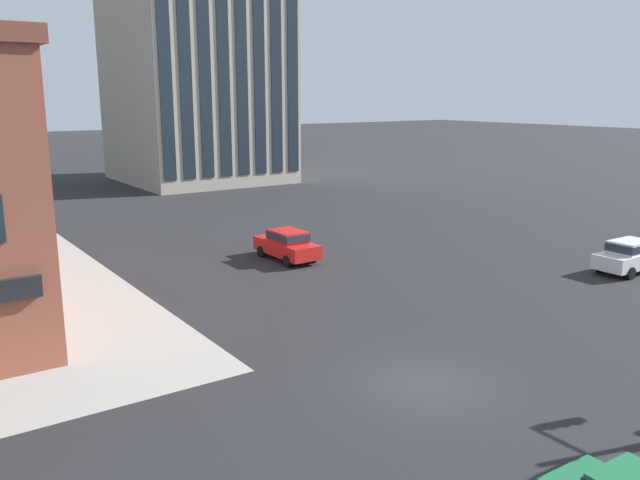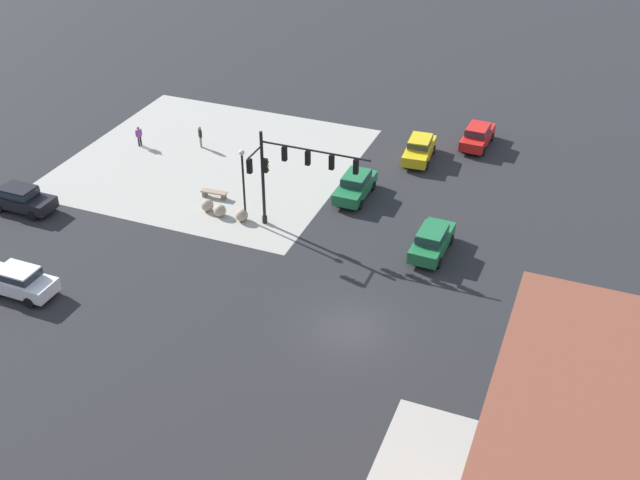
# 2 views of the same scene
# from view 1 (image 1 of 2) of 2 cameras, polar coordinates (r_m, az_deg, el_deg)

# --- Properties ---
(ground_plane) EXTENTS (320.00, 320.00, 0.00)m
(ground_plane) POSITION_cam_1_polar(r_m,az_deg,el_deg) (21.63, 9.16, -12.28)
(ground_plane) COLOR #262628
(car_cross_eastbound) EXTENTS (1.94, 4.42, 1.68)m
(car_cross_eastbound) POSITION_cam_1_polar(r_m,az_deg,el_deg) (36.41, -2.88, -0.33)
(car_cross_eastbound) COLOR red
(car_cross_eastbound) RESTS_ON ground
(car_parked_curb) EXTENTS (4.42, 1.92, 1.68)m
(car_parked_curb) POSITION_cam_1_polar(r_m,az_deg,el_deg) (37.51, 25.43, -1.17)
(car_parked_curb) COLOR silver
(car_parked_curb) RESTS_ON ground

